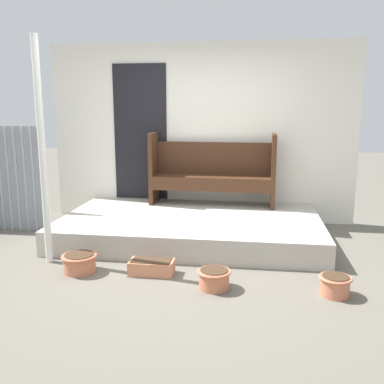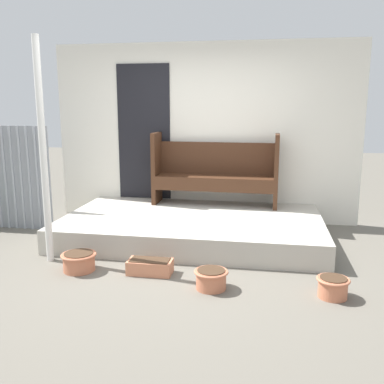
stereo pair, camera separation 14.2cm
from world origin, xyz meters
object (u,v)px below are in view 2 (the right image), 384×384
Objects in this scene: support_post at (43,153)px; flower_pot_left at (79,261)px; bench at (215,169)px; planter_box_rect at (150,267)px; flower_pot_right at (333,286)px; flower_pot_middle at (211,278)px.

flower_pot_left is (0.45, -0.23, -1.10)m from support_post.
bench is 3.92× the size of planter_box_rect.
bench is at bearing 77.75° from planter_box_rect.
bench is 5.97× the size of flower_pot_right.
flower_pot_middle is (0.24, -2.25, -0.70)m from bench.
flower_pot_middle is at bearing -21.13° from planter_box_rect.
flower_pot_left is at bearing 171.59° from flower_pot_middle.
planter_box_rect is (0.76, 0.05, -0.03)m from flower_pot_left.
support_post reaches higher than flower_pot_middle.
support_post reaches higher than planter_box_rect.
bench reaches higher than flower_pot_left.
support_post is 8.09× the size of flower_pot_right.
flower_pot_right is (1.11, 0.00, 0.00)m from flower_pot_middle.
support_post is 3.22m from flower_pot_right.
bench is 5.46× the size of flower_pot_middle.
flower_pot_left is at bearing 175.30° from flower_pot_right.
planter_box_rect is (-0.67, 0.26, -0.03)m from flower_pot_middle.
support_post is at bearing 171.58° from flower_pot_right.
flower_pot_left is at bearing -119.14° from bench.
flower_pot_middle is at bearing -8.41° from flower_pot_left.
flower_pot_right reaches higher than planter_box_rect.
planter_box_rect is at bearing 171.80° from flower_pot_right.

